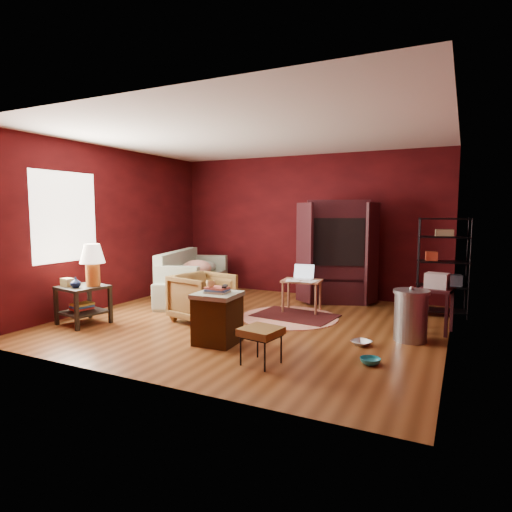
{
  "coord_description": "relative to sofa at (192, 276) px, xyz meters",
  "views": [
    {
      "loc": [
        2.88,
        -5.69,
        1.69
      ],
      "look_at": [
        0.0,
        0.2,
        1.0
      ],
      "focal_mm": 30.0,
      "sensor_mm": 36.0,
      "label": 1
    }
  ],
  "objects": [
    {
      "name": "sofa_cushions",
      "position": [
        -0.0,
        -0.02,
        -0.04
      ],
      "size": [
        1.3,
        2.16,
        0.85
      ],
      "rotation": [
        0.0,
        0.0,
        0.27
      ],
      "color": "gray",
      "rests_on": "sofa"
    },
    {
      "name": "sofa",
      "position": [
        0.0,
        0.0,
        0.0
      ],
      "size": [
        1.52,
        2.4,
        0.91
      ],
      "primitive_type": "imported",
      "rotation": [
        0.0,
        0.0,
        1.97
      ],
      "color": "gray",
      "rests_on": "ground"
    },
    {
      "name": "mug",
      "position": [
        1.82,
        -2.23,
        0.33
      ],
      "size": [
        0.13,
        0.12,
        0.11
      ],
      "primitive_type": "imported",
      "rotation": [
        0.0,
        0.0,
        0.34
      ],
      "color": "#FFD87C",
      "rests_on": "hamper"
    },
    {
      "name": "footstool",
      "position": [
        2.72,
        -2.63,
        -0.1
      ],
      "size": [
        0.46,
        0.46,
        0.41
      ],
      "rotation": [
        0.0,
        0.0,
        -0.17
      ],
      "color": "black",
      "rests_on": "ground"
    },
    {
      "name": "armchair",
      "position": [
        1.1,
        -1.32,
        -0.05
      ],
      "size": [
        0.89,
        0.93,
        0.81
      ],
      "primitive_type": "imported",
      "rotation": [
        0.0,
        0.0,
        1.35
      ],
      "color": "black",
      "rests_on": "ground"
    },
    {
      "name": "room",
      "position": [
        1.76,
        -1.09,
        0.95
      ],
      "size": [
        5.54,
        5.04,
        2.84
      ],
      "color": "brown",
      "rests_on": "ground"
    },
    {
      "name": "side_table",
      "position": [
        -0.34,
        -2.22,
        0.27
      ],
      "size": [
        0.71,
        0.71,
        1.21
      ],
      "rotation": [
        0.0,
        0.0,
        -0.18
      ],
      "color": "black",
      "rests_on": "ground"
    },
    {
      "name": "tv_armoire",
      "position": [
        2.58,
        0.91,
        0.53
      ],
      "size": [
        1.4,
        1.09,
        1.89
      ],
      "rotation": [
        0.0,
        0.0,
        0.36
      ],
      "color": "#340E14",
      "rests_on": "ground"
    },
    {
      "name": "vase",
      "position": [
        -0.38,
        -2.41,
        0.2
      ],
      "size": [
        0.19,
        0.2,
        0.15
      ],
      "primitive_type": "imported",
      "rotation": [
        0.0,
        0.0,
        0.35
      ],
      "color": "#0D1B43",
      "rests_on": "side_table"
    },
    {
      "name": "small_stand",
      "position": [
        4.37,
        -0.42,
        0.17
      ],
      "size": [
        0.48,
        0.48,
        0.84
      ],
      "rotation": [
        0.0,
        0.0,
        -0.16
      ],
      "color": "#340E14",
      "rests_on": "ground"
    },
    {
      "name": "rug_round",
      "position": [
        2.23,
        -0.55,
        -0.45
      ],
      "size": [
        1.76,
        1.76,
        0.01
      ],
      "rotation": [
        0.0,
        0.0,
        -0.16
      ],
      "color": "#F2E1CA",
      "rests_on": "ground"
    },
    {
      "name": "laptop_desk",
      "position": [
        2.27,
        -0.09,
        0.04
      ],
      "size": [
        0.68,
        0.56,
        0.79
      ],
      "rotation": [
        0.0,
        0.0,
        0.11
      ],
      "color": "#A4694B",
      "rests_on": "ground"
    },
    {
      "name": "pet_bowl_steel",
      "position": [
        3.57,
        -1.46,
        -0.33
      ],
      "size": [
        0.25,
        0.16,
        0.25
      ],
      "primitive_type": "imported",
      "rotation": [
        0.0,
        0.0,
        -0.42
      ],
      "color": "#B0B2B7",
      "rests_on": "ground"
    },
    {
      "name": "hamper",
      "position": [
        1.89,
        -2.19,
        -0.11
      ],
      "size": [
        0.56,
        0.56,
        0.75
      ],
      "rotation": [
        0.0,
        0.0,
        0.05
      ],
      "color": "#3C240E",
      "rests_on": "ground"
    },
    {
      "name": "pet_bowl_turquoise",
      "position": [
        3.81,
        -2.1,
        -0.34
      ],
      "size": [
        0.24,
        0.12,
        0.23
      ],
      "primitive_type": "imported",
      "rotation": [
        0.0,
        0.0,
        0.24
      ],
      "color": "teal",
      "rests_on": "ground"
    },
    {
      "name": "trash_can",
      "position": [
        4.1,
        -0.98,
        -0.11
      ],
      "size": [
        0.61,
        0.61,
        0.72
      ],
      "rotation": [
        0.0,
        0.0,
        0.41
      ],
      "color": "#96999D",
      "rests_on": "ground"
    },
    {
      "name": "rug_oriental",
      "position": [
        2.29,
        -0.43,
        -0.44
      ],
      "size": [
        1.35,
        0.97,
        0.01
      ],
      "rotation": [
        0.0,
        0.0,
        -0.11
      ],
      "color": "#4D1415",
      "rests_on": "ground"
    },
    {
      "name": "wire_shelving",
      "position": [
        4.4,
        0.66,
        0.42
      ],
      "size": [
        0.82,
        0.44,
        1.59
      ],
      "rotation": [
        0.0,
        0.0,
        0.14
      ],
      "color": "black",
      "rests_on": "ground"
    }
  ]
}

